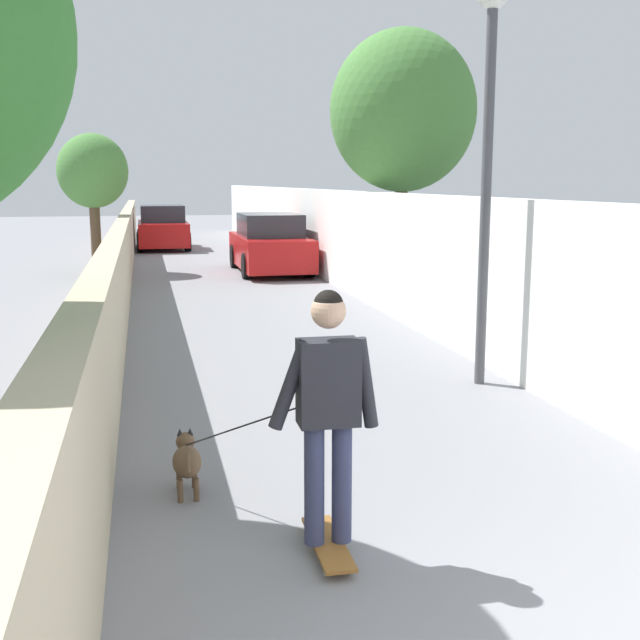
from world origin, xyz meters
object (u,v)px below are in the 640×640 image
skateboard (328,544)px  car_near (270,245)px  lamp_post (489,115)px  tree_right_mid (403,112)px  dog (187,459)px  car_far (163,229)px  person_skateboarder (328,398)px  tree_left_near (93,172)px

skateboard → car_near: size_ratio=0.19×
lamp_post → skateboard: size_ratio=5.74×
tree_right_mid → skateboard: (-10.91, 4.10, -3.69)m
dog → car_far: bearing=-1.1°
car_near → tree_right_mid: bearing=-158.8°
tree_right_mid → lamp_post: (-7.04, 1.34, -0.63)m
lamp_post → dog: bearing=126.3°
skateboard → tree_right_mid: bearing=-20.6°
dog → person_skateboarder: bearing=-145.8°
person_skateboarder → dog: bearing=34.2°
person_skateboarder → car_near: size_ratio=0.39×
tree_left_near → skateboard: 17.25m
person_skateboarder → tree_right_mid: bearing=-20.6°
person_skateboarder → dog: 1.66m
tree_left_near → car_far: tree_left_near is taller
lamp_post → car_far: size_ratio=1.21×
car_far → tree_left_near: bearing=164.8°
car_near → tree_left_near: bearing=77.4°
tree_right_mid → tree_left_near: bearing=46.9°
car_near → lamp_post: bearing=-177.1°
skateboard → tree_left_near: bearing=7.8°
tree_right_mid → dog: 11.42m
person_skateboarder → car_far: 23.95m
lamp_post → car_near: bearing=2.9°
car_near → dog: bearing=168.5°
lamp_post → skateboard: bearing=144.4°
tree_right_mid → person_skateboarder: size_ratio=3.27×
tree_left_near → lamp_post: 14.00m
tree_right_mid → person_skateboarder: bearing=159.4°
tree_left_near → tree_right_mid: (-6.00, -6.41, 1.15)m
tree_right_mid → person_skateboarder: tree_right_mid is taller
car_near → car_far: (8.03, 2.56, -0.00)m
lamp_post → person_skateboarder: (-3.86, 2.77, -2.08)m
skateboard → person_skateboarder: person_skateboarder is taller
person_skateboarder → car_far: person_skateboarder is taller
car_far → skateboard: bearing=-179.1°
tree_left_near → car_near: (-1.00, -4.47, -1.89)m
person_skateboarder → car_far: (23.94, 0.39, -0.33)m
dog → car_far: 22.73m
tree_right_mid → dog: tree_right_mid is taller
tree_left_near → car_far: (7.04, -1.91, -1.89)m
tree_right_mid → lamp_post: size_ratio=1.17×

